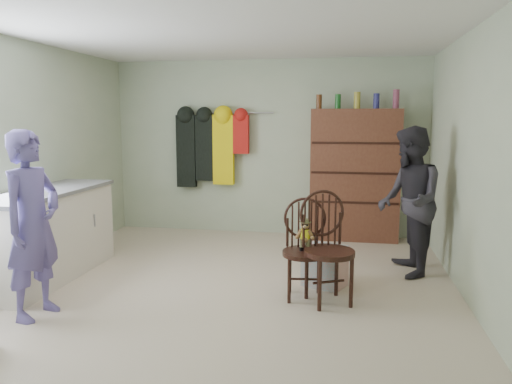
% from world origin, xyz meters
% --- Properties ---
extents(ground_plane, '(5.00, 5.00, 0.00)m').
position_xyz_m(ground_plane, '(0.00, 0.00, 0.00)').
color(ground_plane, beige).
rests_on(ground_plane, ground).
extents(room_walls, '(5.00, 5.00, 5.00)m').
position_xyz_m(room_walls, '(0.00, 0.53, 1.58)').
color(room_walls, beige).
rests_on(room_walls, ground).
extents(counter, '(0.64, 1.86, 0.94)m').
position_xyz_m(counter, '(-1.95, 0.00, 0.47)').
color(counter, silver).
rests_on(counter, ground).
extents(chair_front, '(0.45, 0.45, 0.94)m').
position_xyz_m(chair_front, '(0.76, -0.07, 0.52)').
color(chair_front, '#331912').
rests_on(chair_front, ground).
extents(chair_far, '(0.61, 0.61, 1.03)m').
position_xyz_m(chair_far, '(0.97, -0.16, 0.55)').
color(chair_far, '#331912').
rests_on(chair_far, ground).
extents(striped_bag, '(0.48, 0.43, 0.41)m').
position_xyz_m(striped_bag, '(0.94, 0.26, 0.21)').
color(striped_bag, '#E58072').
rests_on(striped_bag, ground).
extents(person_left, '(0.46, 0.63, 1.59)m').
position_xyz_m(person_left, '(-1.45, -0.94, 0.80)').
color(person_left, '#5F5399').
rests_on(person_left, ground).
extents(person_right, '(0.68, 0.84, 1.60)m').
position_xyz_m(person_right, '(1.80, 0.80, 0.80)').
color(person_right, '#2D2B33').
rests_on(person_right, ground).
extents(dresser, '(1.20, 0.39, 2.05)m').
position_xyz_m(dresser, '(1.25, 2.30, 0.91)').
color(dresser, brown).
rests_on(dresser, ground).
extents(coat_rack, '(1.42, 0.12, 1.09)m').
position_xyz_m(coat_rack, '(-0.83, 2.38, 1.25)').
color(coat_rack, '#99999E').
rests_on(coat_rack, ground).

